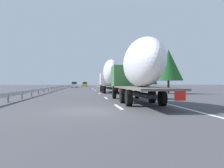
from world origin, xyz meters
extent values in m
plane|color=#424247|center=(40.00, 0.00, 0.00)|extent=(260.00, 260.00, 0.00)
cube|color=white|center=(2.00, -1.80, 0.00)|extent=(3.20, 0.20, 0.01)
cube|color=white|center=(10.67, -1.80, 0.00)|extent=(3.20, 0.20, 0.01)
cube|color=white|center=(20.88, -1.80, 0.00)|extent=(3.20, 0.20, 0.01)
cube|color=white|center=(33.53, -1.80, 0.00)|extent=(3.20, 0.20, 0.01)
cube|color=white|center=(44.23, -1.80, 0.00)|extent=(3.20, 0.20, 0.01)
cube|color=white|center=(50.36, -1.80, 0.00)|extent=(3.20, 0.20, 0.01)
cube|color=white|center=(52.48, -1.80, 0.00)|extent=(3.20, 0.20, 0.01)
cube|color=white|center=(45.00, -5.50, 0.00)|extent=(110.00, 0.20, 0.01)
cube|color=silver|center=(27.70, -3.60, 2.15)|extent=(2.40, 2.50, 1.90)
cube|color=black|center=(28.80, -3.60, 2.65)|extent=(0.08, 2.12, 0.80)
cube|color=#262628|center=(24.96, -3.60, 0.67)|extent=(10.11, 0.70, 0.24)
cube|color=#59544C|center=(22.21, -3.60, 1.14)|extent=(8.59, 2.50, 0.12)
ellipsoid|color=white|center=(22.70, -3.60, 3.05)|extent=(6.34, 2.20, 3.70)
cube|color=red|center=(17.95, -4.29, 0.90)|extent=(0.04, 0.56, 0.56)
cylinder|color=black|center=(27.70, -2.50, 0.52)|extent=(1.04, 0.30, 1.04)
cylinder|color=black|center=(27.70, -4.70, 0.52)|extent=(1.04, 0.30, 1.04)
cylinder|color=black|center=(23.41, -2.50, 0.52)|extent=(1.04, 0.35, 1.04)
cylinder|color=black|center=(23.41, -4.70, 0.52)|extent=(1.04, 0.35, 1.04)
cylinder|color=black|center=(21.01, -2.50, 0.52)|extent=(1.04, 0.35, 1.04)
cylinder|color=black|center=(21.01, -4.70, 0.52)|extent=(1.04, 0.35, 1.04)
cube|color=#387038|center=(9.88, -3.60, 2.15)|extent=(2.40, 2.50, 1.90)
cube|color=black|center=(10.98, -3.60, 2.65)|extent=(0.08, 2.12, 0.80)
cube|color=#262628|center=(6.70, -3.60, 0.67)|extent=(11.69, 0.70, 0.24)
cube|color=#59544C|center=(3.53, -3.60, 1.14)|extent=(10.30, 2.50, 0.12)
ellipsoid|color=white|center=(3.39, -3.60, 2.84)|extent=(8.04, 2.20, 3.28)
cube|color=red|center=(-1.59, -4.29, 0.90)|extent=(0.04, 0.56, 0.56)
cylinder|color=black|center=(9.88, -2.50, 0.52)|extent=(1.04, 0.30, 1.04)
cylinder|color=black|center=(9.88, -4.70, 0.52)|extent=(1.04, 0.30, 1.04)
cylinder|color=black|center=(4.73, -2.50, 0.52)|extent=(1.04, 0.35, 1.04)
cylinder|color=black|center=(4.73, -4.70, 0.52)|extent=(1.04, 0.35, 1.04)
cylinder|color=black|center=(2.33, -2.50, 0.52)|extent=(1.04, 0.35, 1.04)
cylinder|color=black|center=(2.33, -4.70, 0.52)|extent=(1.04, 0.35, 1.04)
cube|color=white|center=(64.47, 3.37, 0.74)|extent=(4.53, 1.72, 0.84)
cube|color=black|center=(64.13, 3.37, 1.47)|extent=(2.49, 1.51, 0.62)
cylinder|color=black|center=(65.87, 4.13, 0.32)|extent=(0.64, 0.22, 0.64)
cylinder|color=black|center=(65.87, 2.62, 0.32)|extent=(0.64, 0.22, 0.64)
cylinder|color=black|center=(63.07, 4.13, 0.32)|extent=(0.64, 0.22, 0.64)
cylinder|color=black|center=(63.07, 2.62, 0.32)|extent=(0.64, 0.22, 0.64)
cube|color=gold|center=(78.18, 0.08, 0.74)|extent=(4.00, 1.81, 0.84)
cube|color=black|center=(77.88, 0.08, 1.46)|extent=(2.20, 1.59, 0.61)
cylinder|color=black|center=(79.42, 0.89, 0.32)|extent=(0.64, 0.22, 0.64)
cylinder|color=black|center=(79.42, -0.72, 0.32)|extent=(0.64, 0.22, 0.64)
cylinder|color=black|center=(76.93, 0.89, 0.32)|extent=(0.64, 0.22, 0.64)
cylinder|color=black|center=(76.93, -0.72, 0.32)|extent=(0.64, 0.22, 0.64)
cylinder|color=gray|center=(41.42, -6.70, 1.20)|extent=(0.10, 0.10, 2.40)
cube|color=#2D569E|center=(41.42, -6.70, 2.75)|extent=(0.06, 0.90, 0.70)
cylinder|color=#472D19|center=(39.66, -10.93, 0.63)|extent=(0.35, 0.35, 1.27)
cone|color=#1E5B23|center=(39.66, -10.93, 3.95)|extent=(2.43, 2.43, 5.38)
cylinder|color=#472D19|center=(31.38, -11.55, 0.60)|extent=(0.34, 0.34, 1.20)
cone|color=#1E5B23|center=(31.38, -11.55, 3.66)|extent=(3.47, 3.47, 4.92)
cylinder|color=#472D19|center=(19.39, -11.20, 0.90)|extent=(0.28, 0.28, 1.81)
cone|color=#1E5B23|center=(19.39, -11.20, 3.94)|extent=(3.99, 3.99, 4.27)
cube|color=#9EA0A5|center=(43.00, 6.00, 0.60)|extent=(94.00, 0.06, 0.32)
cube|color=slate|center=(6.22, 6.00, 0.30)|extent=(0.10, 0.10, 0.60)
cube|color=slate|center=(10.30, 6.00, 0.30)|extent=(0.10, 0.10, 0.60)
cube|color=slate|center=(14.39, 6.00, 0.30)|extent=(0.10, 0.10, 0.60)
cube|color=slate|center=(18.48, 6.00, 0.30)|extent=(0.10, 0.10, 0.60)
cube|color=slate|center=(22.57, 6.00, 0.30)|extent=(0.10, 0.10, 0.60)
cube|color=slate|center=(26.65, 6.00, 0.30)|extent=(0.10, 0.10, 0.60)
cube|color=slate|center=(30.74, 6.00, 0.30)|extent=(0.10, 0.10, 0.60)
cube|color=slate|center=(34.83, 6.00, 0.30)|extent=(0.10, 0.10, 0.60)
cube|color=slate|center=(38.91, 6.00, 0.30)|extent=(0.10, 0.10, 0.60)
cube|color=slate|center=(43.00, 6.00, 0.30)|extent=(0.10, 0.10, 0.60)
cube|color=slate|center=(47.09, 6.00, 0.30)|extent=(0.10, 0.10, 0.60)
cube|color=slate|center=(51.17, 6.00, 0.30)|extent=(0.10, 0.10, 0.60)
cube|color=slate|center=(55.26, 6.00, 0.30)|extent=(0.10, 0.10, 0.60)
cube|color=slate|center=(59.35, 6.00, 0.30)|extent=(0.10, 0.10, 0.60)
cube|color=slate|center=(63.43, 6.00, 0.30)|extent=(0.10, 0.10, 0.60)
cube|color=slate|center=(67.52, 6.00, 0.30)|extent=(0.10, 0.10, 0.60)
cube|color=slate|center=(71.61, 6.00, 0.30)|extent=(0.10, 0.10, 0.60)
cube|color=slate|center=(75.70, 6.00, 0.30)|extent=(0.10, 0.10, 0.60)
cube|color=slate|center=(79.78, 6.00, 0.30)|extent=(0.10, 0.10, 0.60)
cube|color=slate|center=(83.87, 6.00, 0.30)|extent=(0.10, 0.10, 0.60)
cube|color=slate|center=(87.96, 6.00, 0.30)|extent=(0.10, 0.10, 0.60)
camera|label=1|loc=(-12.82, 0.30, 1.48)|focal=38.93mm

